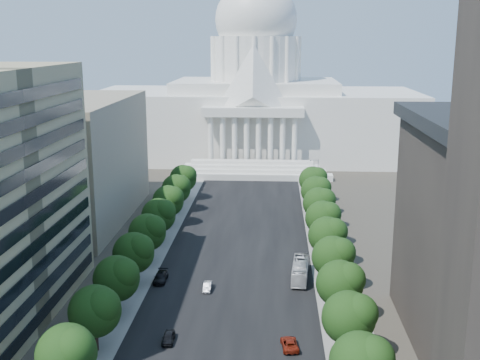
% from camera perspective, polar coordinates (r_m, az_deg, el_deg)
% --- Properties ---
extents(road_asphalt, '(30.00, 260.00, 0.01)m').
position_cam_1_polar(road_asphalt, '(139.31, 0.14, -5.21)').
color(road_asphalt, black).
rests_on(road_asphalt, ground).
extents(sidewalk_left, '(8.00, 260.00, 0.02)m').
position_cam_1_polar(sidewalk_left, '(141.59, -7.59, -5.02)').
color(sidewalk_left, gray).
rests_on(sidewalk_left, ground).
extents(sidewalk_right, '(8.00, 260.00, 0.02)m').
position_cam_1_polar(sidewalk_right, '(139.60, 7.98, -5.30)').
color(sidewalk_right, gray).
rests_on(sidewalk_right, ground).
extents(capitol, '(120.00, 56.00, 73.00)m').
position_cam_1_polar(capitol, '(228.23, 1.48, 7.18)').
color(capitol, white).
rests_on(capitol, ground).
extents(office_block_left_far, '(38.00, 52.00, 30.00)m').
position_cam_1_polar(office_block_left_far, '(155.11, -17.65, 1.80)').
color(office_block_left_far, gray).
rests_on(office_block_left_far, ground).
extents(tree_l_b, '(7.79, 7.60, 9.97)m').
position_cam_1_polar(tree_l_b, '(79.79, -15.97, -15.46)').
color(tree_l_b, '#33261C').
rests_on(tree_l_b, ground).
extents(tree_l_c, '(7.79, 7.60, 9.97)m').
position_cam_1_polar(tree_l_c, '(89.93, -13.44, -11.89)').
color(tree_l_c, '#33261C').
rests_on(tree_l_c, ground).
extents(tree_l_d, '(7.79, 7.60, 9.97)m').
position_cam_1_polar(tree_l_d, '(100.49, -11.48, -9.03)').
color(tree_l_d, '#33261C').
rests_on(tree_l_d, ground).
extents(tree_l_e, '(7.79, 7.60, 9.97)m').
position_cam_1_polar(tree_l_e, '(111.34, -9.93, -6.72)').
color(tree_l_e, '#33261C').
rests_on(tree_l_e, ground).
extents(tree_l_f, '(7.79, 7.60, 9.97)m').
position_cam_1_polar(tree_l_f, '(122.40, -8.66, -4.82)').
color(tree_l_f, '#33261C').
rests_on(tree_l_f, ground).
extents(tree_l_g, '(7.79, 7.60, 9.97)m').
position_cam_1_polar(tree_l_g, '(133.63, -7.61, -3.24)').
color(tree_l_g, '#33261C').
rests_on(tree_l_g, ground).
extents(tree_l_h, '(7.79, 7.60, 9.97)m').
position_cam_1_polar(tree_l_h, '(144.98, -6.72, -1.90)').
color(tree_l_h, '#33261C').
rests_on(tree_l_h, ground).
extents(tree_l_i, '(7.79, 7.60, 9.97)m').
position_cam_1_polar(tree_l_i, '(156.42, -5.97, -0.75)').
color(tree_l_i, '#33261C').
rests_on(tree_l_i, ground).
extents(tree_l_j, '(7.79, 7.60, 9.97)m').
position_cam_1_polar(tree_l_j, '(167.95, -5.32, 0.24)').
color(tree_l_j, '#33261C').
rests_on(tree_l_j, ground).
extents(tree_r_c, '(7.79, 7.60, 9.97)m').
position_cam_1_polar(tree_r_c, '(87.08, 10.50, -12.61)').
color(tree_r_c, '#33261C').
rests_on(tree_r_c, ground).
extents(tree_r_d, '(7.79, 7.60, 9.97)m').
position_cam_1_polar(tree_r_d, '(97.94, 9.65, -9.56)').
color(tree_r_d, '#33261C').
rests_on(tree_r_d, ground).
extents(tree_r_e, '(7.79, 7.60, 9.97)m').
position_cam_1_polar(tree_r_e, '(109.04, 8.97, -7.12)').
color(tree_r_e, '#33261C').
rests_on(tree_r_e, ground).
extents(tree_r_f, '(7.79, 7.60, 9.97)m').
position_cam_1_polar(tree_r_f, '(120.32, 8.43, -5.14)').
color(tree_r_f, '#33261C').
rests_on(tree_r_f, ground).
extents(tree_r_g, '(7.79, 7.60, 9.97)m').
position_cam_1_polar(tree_r_g, '(131.72, 7.99, -3.49)').
color(tree_r_g, '#33261C').
rests_on(tree_r_g, ground).
extents(tree_r_h, '(7.79, 7.60, 9.97)m').
position_cam_1_polar(tree_r_h, '(143.22, 7.62, -2.11)').
color(tree_r_h, '#33261C').
rests_on(tree_r_h, ground).
extents(tree_r_i, '(7.79, 7.60, 9.97)m').
position_cam_1_polar(tree_r_i, '(154.80, 7.30, -0.94)').
color(tree_r_i, '#33261C').
rests_on(tree_r_i, ground).
extents(tree_r_j, '(7.79, 7.60, 9.97)m').
position_cam_1_polar(tree_r_j, '(166.44, 7.03, 0.07)').
color(tree_r_j, '#33261C').
rests_on(tree_r_j, ground).
extents(streetlight_b, '(2.61, 0.44, 9.00)m').
position_cam_1_polar(streetlight_b, '(86.85, 11.60, -13.19)').
color(streetlight_b, gray).
rests_on(streetlight_b, ground).
extents(streetlight_c, '(2.61, 0.44, 9.00)m').
position_cam_1_polar(streetlight_c, '(109.61, 9.77, -7.39)').
color(streetlight_c, gray).
rests_on(streetlight_c, ground).
extents(streetlight_d, '(2.61, 0.44, 9.00)m').
position_cam_1_polar(streetlight_d, '(133.18, 8.61, -3.61)').
color(streetlight_d, gray).
rests_on(streetlight_d, ground).
extents(streetlight_e, '(2.61, 0.44, 9.00)m').
position_cam_1_polar(streetlight_e, '(157.19, 7.81, -0.97)').
color(streetlight_e, gray).
rests_on(streetlight_e, ground).
extents(streetlight_f, '(2.61, 0.44, 9.00)m').
position_cam_1_polar(streetlight_f, '(181.47, 7.22, 0.96)').
color(streetlight_f, gray).
rests_on(streetlight_f, ground).
extents(car_dark_a, '(1.76, 4.25, 1.44)m').
position_cam_1_polar(car_dark_a, '(93.12, -6.80, -14.62)').
color(car_dark_a, black).
rests_on(car_dark_a, ground).
extents(car_silver, '(1.46, 4.08, 1.34)m').
position_cam_1_polar(car_silver, '(109.89, -3.11, -10.05)').
color(car_silver, '#ACAEB4').
rests_on(car_silver, ground).
extents(car_red, '(2.89, 5.22, 1.38)m').
position_cam_1_polar(car_red, '(91.20, 4.72, -15.22)').
color(car_red, maroon).
rests_on(car_red, ground).
extents(car_dark_b, '(2.30, 5.60, 1.62)m').
position_cam_1_polar(car_dark_b, '(114.27, -7.53, -9.13)').
color(car_dark_b, black).
rests_on(car_dark_b, ground).
extents(city_bus, '(3.74, 12.00, 3.29)m').
position_cam_1_polar(city_bus, '(114.86, 5.72, -8.52)').
color(city_bus, silver).
rests_on(city_bus, ground).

